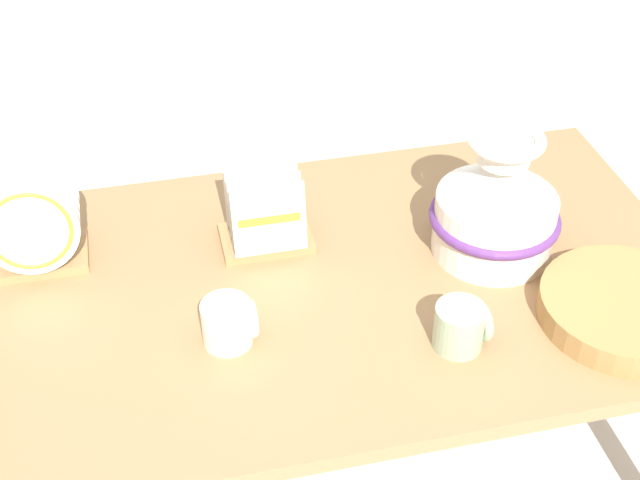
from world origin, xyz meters
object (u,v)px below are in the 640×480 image
wicker_charger_stack (624,308)px  mug_cream_glaze (230,323)px  dish_rack_square_plates (265,220)px  ceramic_vase (497,204)px  dish_rack_round_plates (34,230)px  mug_sage_glaze (462,326)px

wicker_charger_stack → mug_cream_glaze: bearing=171.6°
dish_rack_square_plates → wicker_charger_stack: bearing=-31.6°
ceramic_vase → mug_cream_glaze: size_ratio=2.76×
dish_rack_round_plates → dish_rack_square_plates: size_ratio=1.12×
dish_rack_round_plates → mug_cream_glaze: size_ratio=2.09×
dish_rack_square_plates → mug_cream_glaze: bearing=-113.1°
dish_rack_square_plates → mug_sage_glaze: bearing=-52.0°
mug_cream_glaze → ceramic_vase: bearing=14.3°
ceramic_vase → dish_rack_square_plates: ceramic_vase is taller
dish_rack_round_plates → wicker_charger_stack: 1.21m
dish_rack_square_plates → mug_sage_glaze: dish_rack_square_plates is taller
ceramic_vase → mug_cream_glaze: (-0.59, -0.15, -0.08)m
ceramic_vase → mug_sage_glaze: bearing=-122.4°
mug_sage_glaze → dish_rack_square_plates: bearing=128.0°
dish_rack_round_plates → wicker_charger_stack: bearing=-21.0°
dish_rack_round_plates → mug_sage_glaze: 0.90m
ceramic_vase → mug_cream_glaze: 0.62m
ceramic_vase → mug_sage_glaze: (-0.16, -0.26, -0.08)m
dish_rack_square_plates → mug_cream_glaze: 0.31m
wicker_charger_stack → ceramic_vase: bearing=123.3°
wicker_charger_stack → mug_sage_glaze: bearing=179.2°
mug_cream_glaze → mug_sage_glaze: same height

